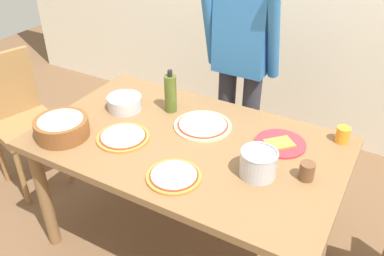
% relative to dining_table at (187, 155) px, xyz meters
% --- Properties ---
extents(ground, '(8.00, 8.00, 0.00)m').
position_rel_dining_table_xyz_m(ground, '(0.00, 0.00, -0.67)').
color(ground, brown).
extents(dining_table, '(1.60, 0.96, 0.76)m').
position_rel_dining_table_xyz_m(dining_table, '(0.00, 0.00, 0.00)').
color(dining_table, brown).
rests_on(dining_table, ground).
extents(person_cook, '(0.49, 0.25, 1.62)m').
position_rel_dining_table_xyz_m(person_cook, '(-0.04, 0.76, 0.27)').
color(person_cook, '#2D2D38').
rests_on(person_cook, ground).
extents(chair_wooden_left, '(0.50, 0.50, 0.95)m').
position_rel_dining_table_xyz_m(chair_wooden_left, '(-1.32, -0.01, -0.13)').
color(chair_wooden_left, olive).
rests_on(chair_wooden_left, ground).
extents(pizza_raw_on_board, '(0.32, 0.32, 0.02)m').
position_rel_dining_table_xyz_m(pizza_raw_on_board, '(0.01, 0.16, 0.10)').
color(pizza_raw_on_board, beige).
rests_on(pizza_raw_on_board, dining_table).
extents(pizza_cooked_on_tray, '(0.26, 0.26, 0.02)m').
position_rel_dining_table_xyz_m(pizza_cooked_on_tray, '(0.10, -0.29, 0.10)').
color(pizza_cooked_on_tray, '#C67A33').
rests_on(pizza_cooked_on_tray, dining_table).
extents(pizza_second_cooked, '(0.28, 0.28, 0.02)m').
position_rel_dining_table_xyz_m(pizza_second_cooked, '(-0.30, -0.15, 0.10)').
color(pizza_second_cooked, '#C67A33').
rests_on(pizza_second_cooked, dining_table).
extents(plate_with_slice, '(0.26, 0.26, 0.02)m').
position_rel_dining_table_xyz_m(plate_with_slice, '(0.43, 0.20, 0.10)').
color(plate_with_slice, red).
rests_on(plate_with_slice, dining_table).
extents(popcorn_bowl, '(0.28, 0.28, 0.11)m').
position_rel_dining_table_xyz_m(popcorn_bowl, '(-0.59, -0.28, 0.15)').
color(popcorn_bowl, brown).
rests_on(popcorn_bowl, dining_table).
extents(mixing_bowl_steel, '(0.20, 0.20, 0.08)m').
position_rel_dining_table_xyz_m(mixing_bowl_steel, '(-0.49, 0.11, 0.13)').
color(mixing_bowl_steel, '#B7B7BC').
rests_on(mixing_bowl_steel, dining_table).
extents(olive_oil_bottle, '(0.07, 0.07, 0.26)m').
position_rel_dining_table_xyz_m(olive_oil_bottle, '(-0.24, 0.22, 0.20)').
color(olive_oil_bottle, '#47561E').
rests_on(olive_oil_bottle, dining_table).
extents(steel_pot, '(0.17, 0.17, 0.13)m').
position_rel_dining_table_xyz_m(steel_pot, '(0.42, -0.08, 0.16)').
color(steel_pot, '#B7B7BC').
rests_on(steel_pot, dining_table).
extents(cup_orange, '(0.07, 0.07, 0.08)m').
position_rel_dining_table_xyz_m(cup_orange, '(0.70, 0.38, 0.13)').
color(cup_orange, orange).
rests_on(cup_orange, dining_table).
extents(cup_small_brown, '(0.07, 0.07, 0.08)m').
position_rel_dining_table_xyz_m(cup_small_brown, '(0.62, 0.00, 0.13)').
color(cup_small_brown, brown).
rests_on(cup_small_brown, dining_table).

